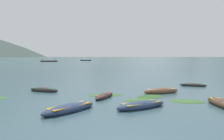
# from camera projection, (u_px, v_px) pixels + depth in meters

# --- Properties ---
(ground_plane) EXTENTS (6000.00, 6000.00, 0.00)m
(ground_plane) POSITION_uv_depth(u_px,v_px,m) (92.00, 57.00, 1499.40)
(ground_plane) COLOR #385660
(mountain_2) EXTENTS (973.43, 973.43, 312.33)m
(mountain_2) POSITION_uv_depth(u_px,v_px,m) (101.00, 40.00, 2145.76)
(mountain_2) COLOR #56665B
(mountain_2) RESTS_ON ground
(mountain_3) EXTENTS (654.24, 654.24, 239.41)m
(mountain_3) POSITION_uv_depth(u_px,v_px,m) (190.00, 43.00, 2045.59)
(mountain_3) COLOR #56665B
(mountain_3) RESTS_ON ground
(rowboat_0) EXTENTS (3.09, 2.09, 0.42)m
(rowboat_0) POSITION_uv_depth(u_px,v_px,m) (193.00, 85.00, 26.50)
(rowboat_0) COLOR #2D2826
(rowboat_0) RESTS_ON ground
(rowboat_2) EXTENTS (3.33, 2.26, 0.51)m
(rowboat_2) POSITION_uv_depth(u_px,v_px,m) (44.00, 90.00, 22.47)
(rowboat_2) COLOR #2D2826
(rowboat_2) RESTS_ON ground
(rowboat_3) EXTENTS (3.83, 2.06, 0.64)m
(rowboat_3) POSITION_uv_depth(u_px,v_px,m) (161.00, 91.00, 21.49)
(rowboat_3) COLOR brown
(rowboat_3) RESTS_ON ground
(rowboat_4) EXTENTS (2.15, 3.24, 0.47)m
(rowboat_4) POSITION_uv_depth(u_px,v_px,m) (104.00, 96.00, 19.08)
(rowboat_4) COLOR #2D2826
(rowboat_4) RESTS_ON ground
(rowboat_5) EXTENTS (4.14, 2.97, 0.58)m
(rowboat_5) POSITION_uv_depth(u_px,v_px,m) (141.00, 105.00, 15.34)
(rowboat_5) COLOR navy
(rowboat_5) RESTS_ON ground
(rowboat_6) EXTENTS (3.74, 3.91, 0.59)m
(rowboat_6) POSITION_uv_depth(u_px,v_px,m) (69.00, 108.00, 14.37)
(rowboat_6) COLOR navy
(rowboat_6) RESTS_ON ground
(ferry_0) EXTENTS (8.53, 4.58, 2.54)m
(ferry_0) POSITION_uv_depth(u_px,v_px,m) (86.00, 60.00, 171.24)
(ferry_0) COLOR navy
(ferry_0) RESTS_ON ground
(ferry_1) EXTENTS (10.45, 4.72, 2.54)m
(ferry_1) POSITION_uv_depth(u_px,v_px,m) (49.00, 61.00, 142.08)
(ferry_1) COLOR #2D2826
(ferry_1) RESTS_ON ground
(weed_patch_1) EXTENTS (2.99, 2.38, 0.14)m
(weed_patch_1) POSITION_uv_depth(u_px,v_px,m) (187.00, 102.00, 17.48)
(weed_patch_1) COLOR #38662D
(weed_patch_1) RESTS_ON ground
(weed_patch_3) EXTENTS (3.27, 1.83, 0.14)m
(weed_patch_3) POSITION_uv_depth(u_px,v_px,m) (105.00, 95.00, 20.28)
(weed_patch_3) COLOR #38662D
(weed_patch_3) RESTS_ON ground
(weed_patch_4) EXTENTS (2.51, 1.58, 0.14)m
(weed_patch_4) POSITION_uv_depth(u_px,v_px,m) (139.00, 100.00, 17.94)
(weed_patch_4) COLOR #38662D
(weed_patch_4) RESTS_ON ground
(weed_patch_5) EXTENTS (3.21, 3.16, 0.14)m
(weed_patch_5) POSITION_uv_depth(u_px,v_px,m) (150.00, 97.00, 19.51)
(weed_patch_5) COLOR #2D5628
(weed_patch_5) RESTS_ON ground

